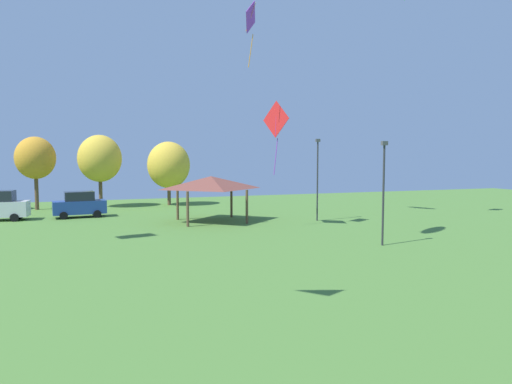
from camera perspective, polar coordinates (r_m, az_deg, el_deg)
The scene contains 9 objects.
kite_flying_0 at distance 32.94m, azimuth 2.50°, elevation 8.80°, with size 0.99×2.45×5.28m.
kite_flying_4 at distance 32.54m, azimuth -0.67°, elevation 20.75°, with size 1.28×1.80×4.37m.
parked_car_second_from_left at distance 41.32m, azimuth -21.19°, elevation -1.47°, with size 4.36×2.23×2.20m.
park_pavilion at distance 36.06m, azimuth -5.65°, elevation 1.15°, with size 5.93×5.20×3.60m.
light_post_0 at distance 27.08m, azimuth 15.65°, elevation 0.64°, with size 0.36×0.20×6.00m.
light_post_1 at distance 36.68m, azimuth 7.69°, elevation 2.12°, with size 0.36×0.20×6.54m.
treeline_tree_2 at distance 48.92m, azimuth -25.86°, elevation 3.83°, with size 3.71×3.71×7.07m.
treeline_tree_3 at distance 49.04m, azimuth -18.94°, elevation 3.97°, with size 4.34×4.34×7.35m.
treeline_tree_4 at distance 49.24m, azimuth -10.86°, elevation 3.33°, with size 4.47×4.47×6.74m.
Camera 1 is at (-2.70, 3.09, 5.07)m, focal length 32.00 mm.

